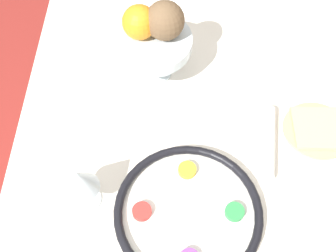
{
  "coord_description": "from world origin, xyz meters",
  "views": [
    {
      "loc": [
        -0.44,
        0.1,
        1.55
      ],
      "look_at": [
        0.09,
        0.11,
        0.74
      ],
      "focal_mm": 42.0,
      "sensor_mm": 36.0,
      "label": 1
    }
  ],
  "objects_px": {
    "seder_plate": "(188,212)",
    "napkin_roll": "(268,142)",
    "orange_fruit": "(139,22)",
    "coconut": "(165,21)",
    "wine_glass": "(80,181)",
    "fruit_stand": "(151,45)",
    "bread_plate": "(317,129)"
  },
  "relations": [
    {
      "from": "seder_plate",
      "to": "napkin_roll",
      "type": "relative_size",
      "value": 1.67
    },
    {
      "from": "orange_fruit",
      "to": "coconut",
      "type": "relative_size",
      "value": 0.88
    },
    {
      "from": "wine_glass",
      "to": "fruit_stand",
      "type": "height_order",
      "value": "wine_glass"
    },
    {
      "from": "wine_glass",
      "to": "orange_fruit",
      "type": "bearing_deg",
      "value": -15.6
    },
    {
      "from": "seder_plate",
      "to": "bread_plate",
      "type": "relative_size",
      "value": 1.95
    },
    {
      "from": "coconut",
      "to": "bread_plate",
      "type": "xyz_separation_m",
      "value": [
        -0.21,
        -0.39,
        -0.17
      ]
    },
    {
      "from": "wine_glass",
      "to": "orange_fruit",
      "type": "relative_size",
      "value": 1.6
    },
    {
      "from": "fruit_stand",
      "to": "bread_plate",
      "type": "xyz_separation_m",
      "value": [
        -0.2,
        -0.42,
        -0.1
      ]
    },
    {
      "from": "fruit_stand",
      "to": "coconut",
      "type": "height_order",
      "value": "coconut"
    },
    {
      "from": "fruit_stand",
      "to": "bread_plate",
      "type": "relative_size",
      "value": 1.27
    },
    {
      "from": "seder_plate",
      "to": "orange_fruit",
      "type": "bearing_deg",
      "value": 15.25
    },
    {
      "from": "napkin_roll",
      "to": "wine_glass",
      "type": "bearing_deg",
      "value": 108.88
    },
    {
      "from": "wine_glass",
      "to": "coconut",
      "type": "xyz_separation_m",
      "value": [
        0.4,
        -0.17,
        0.08
      ]
    },
    {
      "from": "napkin_roll",
      "to": "fruit_stand",
      "type": "bearing_deg",
      "value": 50.4
    },
    {
      "from": "coconut",
      "to": "bread_plate",
      "type": "height_order",
      "value": "coconut"
    },
    {
      "from": "fruit_stand",
      "to": "napkin_roll",
      "type": "relative_size",
      "value": 1.09
    },
    {
      "from": "bread_plate",
      "to": "napkin_roll",
      "type": "relative_size",
      "value": 0.86
    },
    {
      "from": "coconut",
      "to": "orange_fruit",
      "type": "bearing_deg",
      "value": 89.7
    },
    {
      "from": "seder_plate",
      "to": "wine_glass",
      "type": "relative_size",
      "value": 2.35
    },
    {
      "from": "seder_plate",
      "to": "orange_fruit",
      "type": "relative_size",
      "value": 3.77
    },
    {
      "from": "bread_plate",
      "to": "seder_plate",
      "type": "bearing_deg",
      "value": 123.88
    },
    {
      "from": "fruit_stand",
      "to": "bread_plate",
      "type": "height_order",
      "value": "fruit_stand"
    },
    {
      "from": "fruit_stand",
      "to": "napkin_roll",
      "type": "xyz_separation_m",
      "value": [
        -0.24,
        -0.29,
        -0.09
      ]
    },
    {
      "from": "orange_fruit",
      "to": "bread_plate",
      "type": "distance_m",
      "value": 0.52
    },
    {
      "from": "seder_plate",
      "to": "coconut",
      "type": "height_order",
      "value": "coconut"
    },
    {
      "from": "orange_fruit",
      "to": "seder_plate",
      "type": "bearing_deg",
      "value": -164.75
    },
    {
      "from": "bread_plate",
      "to": "wine_glass",
      "type": "bearing_deg",
      "value": 108.66
    },
    {
      "from": "wine_glass",
      "to": "bread_plate",
      "type": "relative_size",
      "value": 0.83
    },
    {
      "from": "coconut",
      "to": "wine_glass",
      "type": "bearing_deg",
      "value": 156.32
    },
    {
      "from": "coconut",
      "to": "bread_plate",
      "type": "bearing_deg",
      "value": -118.26
    },
    {
      "from": "seder_plate",
      "to": "coconut",
      "type": "relative_size",
      "value": 3.33
    },
    {
      "from": "seder_plate",
      "to": "wine_glass",
      "type": "height_order",
      "value": "wine_glass"
    }
  ]
}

